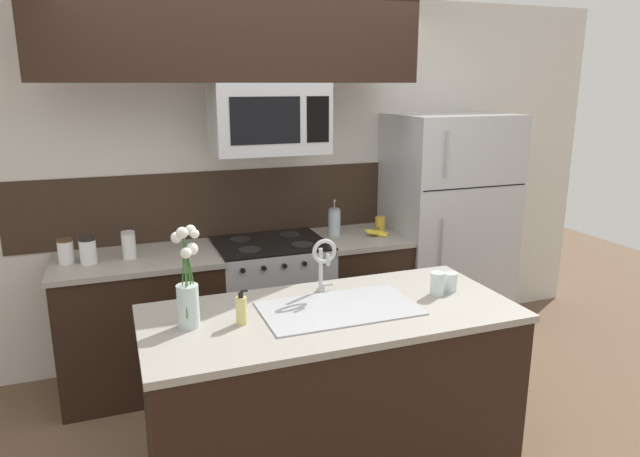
% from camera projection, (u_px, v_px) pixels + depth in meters
% --- Properties ---
extents(ground_plane, '(10.00, 10.00, 0.00)m').
position_uv_depth(ground_plane, '(315.00, 432.00, 3.35)').
color(ground_plane, brown).
extents(rear_partition, '(5.20, 0.10, 2.60)m').
position_uv_depth(rear_partition, '(294.00, 178.00, 4.29)').
color(rear_partition, silver).
rests_on(rear_partition, ground).
extents(splash_band, '(3.39, 0.01, 0.48)m').
position_uv_depth(splash_band, '(258.00, 201.00, 4.18)').
color(splash_band, '#332319').
rests_on(splash_band, rear_partition).
extents(back_counter_left, '(1.05, 0.65, 0.91)m').
position_uv_depth(back_counter_left, '(142.00, 323.00, 3.76)').
color(back_counter_left, black).
rests_on(back_counter_left, ground).
extents(back_counter_right, '(0.62, 0.65, 0.91)m').
position_uv_depth(back_counter_right, '(359.00, 293.00, 4.28)').
color(back_counter_right, black).
rests_on(back_counter_right, ground).
extents(stove_range, '(0.76, 0.64, 0.93)m').
position_uv_depth(stove_range, '(272.00, 304.00, 4.06)').
color(stove_range, '#B7BABF').
rests_on(stove_range, ground).
extents(microwave, '(0.74, 0.40, 0.45)m').
position_uv_depth(microwave, '(269.00, 119.00, 3.71)').
color(microwave, '#B7BABF').
extents(upper_cabinet_band, '(2.37, 0.34, 0.60)m').
position_uv_depth(upper_cabinet_band, '(234.00, 32.00, 3.48)').
color(upper_cabinet_band, black).
extents(refrigerator, '(0.88, 0.74, 1.77)m').
position_uv_depth(refrigerator, '(445.00, 229.00, 4.45)').
color(refrigerator, '#B7BABF').
rests_on(refrigerator, ground).
extents(storage_jar_tall, '(0.09, 0.09, 0.16)m').
position_uv_depth(storage_jar_tall, '(66.00, 251.00, 3.51)').
color(storage_jar_tall, silver).
rests_on(storage_jar_tall, back_counter_left).
extents(storage_jar_medium, '(0.10, 0.10, 0.16)m').
position_uv_depth(storage_jar_medium, '(88.00, 251.00, 3.50)').
color(storage_jar_medium, silver).
rests_on(storage_jar_medium, back_counter_left).
extents(storage_jar_short, '(0.09, 0.09, 0.18)m').
position_uv_depth(storage_jar_short, '(129.00, 245.00, 3.60)').
color(storage_jar_short, silver).
rests_on(storage_jar_short, back_counter_left).
extents(banana_bunch, '(0.19, 0.15, 0.08)m').
position_uv_depth(banana_bunch, '(378.00, 233.00, 4.15)').
color(banana_bunch, yellow).
rests_on(banana_bunch, back_counter_right).
extents(french_press, '(0.09, 0.09, 0.27)m').
position_uv_depth(french_press, '(334.00, 222.00, 4.14)').
color(french_press, silver).
rests_on(french_press, back_counter_right).
extents(coffee_tin, '(0.08, 0.08, 0.11)m').
position_uv_depth(coffee_tin, '(380.00, 224.00, 4.27)').
color(coffee_tin, gold).
rests_on(coffee_tin, back_counter_right).
extents(island_counter, '(1.83, 0.83, 0.91)m').
position_uv_depth(island_counter, '(331.00, 393.00, 2.91)').
color(island_counter, black).
rests_on(island_counter, ground).
extents(kitchen_sink, '(0.76, 0.44, 0.16)m').
position_uv_depth(kitchen_sink, '(338.00, 322.00, 2.83)').
color(kitchen_sink, '#ADAFB5').
rests_on(kitchen_sink, island_counter).
extents(sink_faucet, '(0.14, 0.14, 0.31)m').
position_uv_depth(sink_faucet, '(323.00, 258.00, 2.96)').
color(sink_faucet, '#B7BABF').
rests_on(sink_faucet, island_counter).
extents(dish_soap_bottle, '(0.06, 0.05, 0.16)m').
position_uv_depth(dish_soap_bottle, '(241.00, 310.00, 2.62)').
color(dish_soap_bottle, '#DBCC75').
rests_on(dish_soap_bottle, island_counter).
extents(drinking_glass, '(0.07, 0.07, 0.12)m').
position_uv_depth(drinking_glass, '(437.00, 284.00, 2.98)').
color(drinking_glass, silver).
rests_on(drinking_glass, island_counter).
extents(spare_glass, '(0.07, 0.07, 0.10)m').
position_uv_depth(spare_glass, '(451.00, 282.00, 3.05)').
color(spare_glass, silver).
rests_on(spare_glass, island_counter).
extents(flower_vase, '(0.13, 0.14, 0.48)m').
position_uv_depth(flower_vase, '(188.00, 293.00, 2.57)').
color(flower_vase, silver).
rests_on(flower_vase, island_counter).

